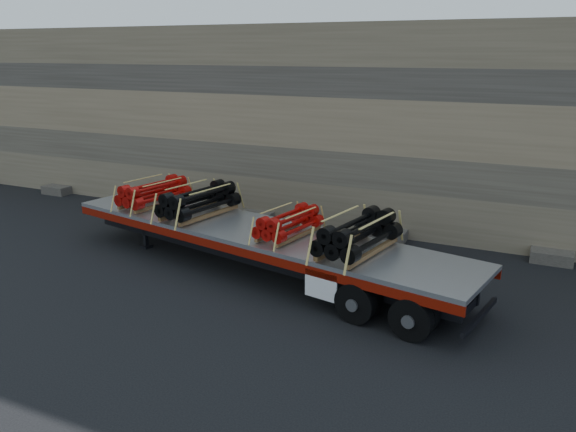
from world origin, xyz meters
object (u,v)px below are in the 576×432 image
at_px(bundle_midrear, 289,224).
at_px(bundle_rear, 358,235).
at_px(bundle_midfront, 199,202).
at_px(bundle_front, 154,193).
at_px(trailer, 257,250).

distance_m(bundle_midrear, bundle_rear, 2.12).
relative_size(bundle_midrear, bundle_rear, 0.79).
xyz_separation_m(bundle_midfront, bundle_midrear, (3.29, -0.66, -0.08)).
bearing_deg(bundle_midfront, bundle_front, 180.00).
height_order(bundle_front, bundle_midrear, bundle_front).
height_order(bundle_midfront, bundle_rear, bundle_rear).
bearing_deg(trailer, bundle_midrear, 0.00).
height_order(bundle_front, bundle_rear, bundle_rear).
xyz_separation_m(bundle_midfront, bundle_rear, (5.37, -1.07, 0.01)).
xyz_separation_m(trailer, bundle_front, (-4.18, 0.84, 1.04)).
height_order(trailer, bundle_rear, bundle_rear).
bearing_deg(bundle_rear, trailer, -180.00).
height_order(trailer, bundle_midfront, bundle_midfront).
bearing_deg(bundle_midfront, bundle_rear, -0.00).
distance_m(trailer, bundle_front, 4.39).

